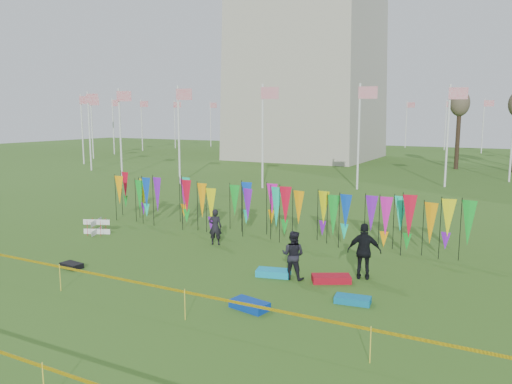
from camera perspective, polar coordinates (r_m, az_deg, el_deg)
The scene contains 13 objects.
ground at distance 18.20m, azimuth -10.72°, elevation -9.54°, with size 160.00×160.00×0.00m, color #335718.
flagpole_ring at distance 66.30m, azimuth 5.90°, elevation 7.34°, with size 57.40×56.16×8.00m.
banner_row at distance 23.48m, azimuth 0.56°, elevation -1.36°, with size 18.64×0.64×2.41m.
caution_tape_near at distance 16.24m, azimuth -17.33°, elevation -9.18°, with size 26.00×0.02×0.90m.
box_kite at distance 25.14m, azimuth -17.76°, elevation -3.81°, with size 0.66×0.66×0.74m.
person_left at distance 22.06m, azimuth -4.68°, elevation -4.00°, with size 0.58×0.43×1.60m, color black.
person_mid at distance 17.53m, azimuth 4.25°, elevation -7.19°, with size 0.83×0.51×1.72m, color black.
person_right at distance 17.84m, azimuth 12.27°, elevation -6.64°, with size 1.16×0.66×1.98m, color black.
kite_bag_turquoise at distance 17.99m, azimuth 2.00°, elevation -9.21°, with size 1.19×0.59×0.24m, color #0EA3D4.
kite_bag_blue at distance 15.12m, azimuth -0.74°, elevation -12.79°, with size 1.14×0.60×0.24m, color #0A39A6.
kite_bag_red at distance 17.55m, azimuth 8.60°, elevation -9.77°, with size 1.30×0.60×0.24m, color #B20B1D.
kite_bag_black at distance 20.12m, azimuth -20.32°, elevation -7.87°, with size 0.83×0.48×0.19m, color black.
kite_bag_teal at distance 15.83m, azimuth 10.99°, elevation -12.00°, with size 1.08×0.51×0.21m, color #0B73A4.
Camera 1 is at (10.89, -13.42, 5.70)m, focal length 35.00 mm.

